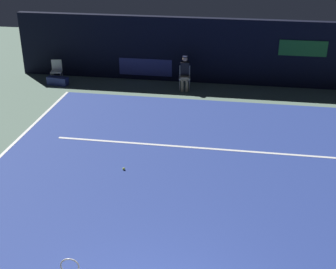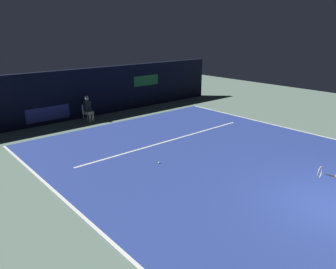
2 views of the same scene
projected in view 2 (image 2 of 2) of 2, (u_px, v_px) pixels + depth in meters
name	position (u px, v px, depth m)	size (l,w,h in m)	color
ground_plane	(206.00, 155.00, 12.32)	(33.15, 33.15, 0.00)	slate
court_surface	(206.00, 155.00, 12.32)	(11.20, 12.12, 0.01)	navy
line_sideline_left	(283.00, 127.00, 15.78)	(0.10, 12.12, 0.01)	white
line_sideline_right	(68.00, 203.00, 8.86)	(0.10, 12.12, 0.01)	white
line_service	(169.00, 141.00, 13.84)	(8.73, 0.10, 0.01)	white
back_wall	(97.00, 91.00, 17.79)	(16.43, 0.33, 2.60)	black
line_judge_on_chair	(88.00, 109.00, 16.53)	(0.49, 0.56, 1.32)	white
tennis_ball	(159.00, 163.00, 11.48)	(0.07, 0.07, 0.07)	#CCE033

